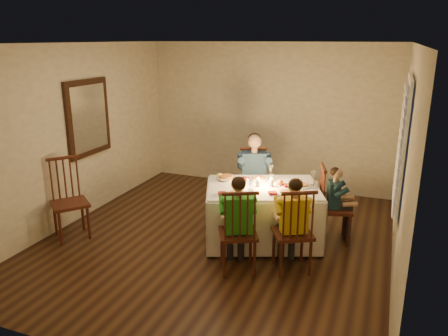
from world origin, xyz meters
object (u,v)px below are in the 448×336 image
at_px(chair_end, 332,240).
at_px(child_yellow, 291,269).
at_px(chair_near_left, 238,269).
at_px(chair_near_right, 291,269).
at_px(child_green, 238,269).
at_px(serving_bowl, 226,178).
at_px(chair_extra, 74,237).
at_px(adult, 253,216).
at_px(child_teal, 332,240).
at_px(chair_adult, 253,216).
at_px(dining_table, 263,202).

height_order(chair_end, child_yellow, child_yellow).
height_order(chair_near_left, chair_near_right, same).
xyz_separation_m(chair_near_left, child_green, (0.00, 0.00, 0.00)).
relative_size(child_yellow, serving_bowl, 4.79).
height_order(chair_extra, serving_bowl, serving_bowl).
height_order(adult, child_teal, adult).
xyz_separation_m(chair_adult, chair_extra, (-2.12, -1.60, 0.00)).
distance_m(chair_near_left, child_green, 0.00).
bearing_deg(adult, chair_near_right, -77.45).
bearing_deg(chair_near_right, adult, -84.80).
xyz_separation_m(child_green, serving_bowl, (-0.50, 0.93, 0.81)).
bearing_deg(chair_extra, chair_near_right, -47.12).
distance_m(chair_extra, child_yellow, 3.03).
relative_size(chair_near_right, chair_extra, 0.95).
height_order(chair_near_left, child_green, child_green).
bearing_deg(dining_table, chair_near_left, -114.30).
bearing_deg(serving_bowl, chair_near_right, -32.30).
relative_size(dining_table, serving_bowl, 7.39).
bearing_deg(chair_near_left, child_teal, -154.16).
distance_m(chair_near_right, child_green, 0.64).
xyz_separation_m(chair_near_right, child_yellow, (0.00, 0.00, 0.00)).
bearing_deg(chair_adult, chair_extra, -163.68).
bearing_deg(chair_adult, child_yellow, -77.45).
bearing_deg(chair_extra, serving_bowl, -26.03).
xyz_separation_m(adult, child_yellow, (0.91, -1.38, 0.00)).
relative_size(chair_end, serving_bowl, 4.39).
xyz_separation_m(chair_adult, child_teal, (1.27, -0.40, 0.00)).
height_order(chair_extra, child_yellow, child_yellow).
xyz_separation_m(child_yellow, child_teal, (0.36, 0.97, 0.00)).
relative_size(chair_end, chair_extra, 0.95).
distance_m(adult, child_yellow, 1.65).
xyz_separation_m(child_yellow, serving_bowl, (-1.09, 0.69, 0.81)).
xyz_separation_m(chair_end, chair_extra, (-3.38, -1.20, 0.00)).
height_order(chair_near_left, chair_end, same).
bearing_deg(chair_adult, adult, -117.98).
height_order(chair_extra, adult, adult).
distance_m(chair_adult, child_green, 1.65).
relative_size(chair_adult, child_green, 0.90).
bearing_deg(child_green, adult, -104.99).
relative_size(chair_near_left, child_green, 0.90).
bearing_deg(serving_bowl, child_yellow, -32.30).
xyz_separation_m(chair_near_right, child_green, (-0.59, -0.24, 0.00)).
relative_size(chair_adult, chair_near_left, 1.00).
height_order(chair_extra, child_green, child_green).
bearing_deg(chair_near_right, child_green, -6.06).
height_order(chair_adult, child_teal, chair_adult).
distance_m(chair_extra, child_green, 2.43).
relative_size(chair_adult, adult, 0.81).
relative_size(chair_adult, chair_near_right, 1.00).
relative_size(chair_end, child_green, 0.90).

